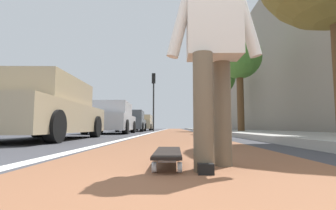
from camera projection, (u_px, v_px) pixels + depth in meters
The scene contains 14 objects.
ground_plane at pixel (176, 134), 10.62m from camera, with size 80.00×80.00×0.00m, color #38383D.
bike_lane_paint at pixel (175, 130), 24.56m from camera, with size 56.00×2.35×0.00m, color brown.
lane_stripe_white at pixel (159, 131), 20.61m from camera, with size 52.00×0.16×0.01m, color silver.
sidewalk_curb at pixel (220, 130), 18.50m from camera, with size 52.00×3.20×0.13m, color #9E9B93.
building_facade at pixel (242, 83), 22.80m from camera, with size 40.00×1.20×8.78m, color gray.
skateboard at pixel (168, 154), 1.96m from camera, with size 0.84×0.20×0.11m.
skater_person at pixel (213, 43), 1.87m from camera, with size 0.46×0.72×1.64m.
parked_car_near at pixel (44, 110), 6.05m from camera, with size 4.56×2.06×1.48m.
parked_car_mid at pixel (112, 119), 11.92m from camera, with size 4.37×2.11×1.48m.
parked_car_far at pixel (132, 122), 17.82m from camera, with size 4.59×2.00×1.47m.
parked_car_end at pixel (143, 123), 23.99m from camera, with size 4.34×1.85×1.47m.
traffic_light at pixel (154, 91), 19.81m from camera, with size 0.33×0.28×4.60m.
street_tree_mid at pixel (239, 58), 11.56m from camera, with size 2.04×2.04×4.59m.
street_tree_far at pixel (216, 77), 18.16m from camera, with size 2.83×2.83×5.36m.
Camera 1 is at (-0.69, 0.07, 0.30)m, focal length 26.59 mm.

